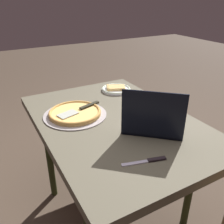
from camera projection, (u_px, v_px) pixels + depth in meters
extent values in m
plane|color=#46382C|center=(115.00, 207.00, 1.76)|extent=(12.00, 12.00, 0.00)
cube|color=brown|center=(115.00, 123.00, 1.45)|extent=(1.24, 0.86, 0.05)
cylinder|color=#282E14|center=(190.00, 185.00, 1.49)|extent=(0.05, 0.05, 0.68)
cylinder|color=#282E14|center=(130.00, 134.00, 2.03)|extent=(0.05, 0.05, 0.68)
cylinder|color=#282E14|center=(50.00, 158.00, 1.73)|extent=(0.05, 0.05, 0.68)
cube|color=black|center=(153.00, 125.00, 1.36)|extent=(0.39, 0.40, 0.02)
cube|color=black|center=(153.00, 123.00, 1.36)|extent=(0.30, 0.31, 0.00)
cube|color=black|center=(153.00, 114.00, 1.19)|extent=(0.22, 0.24, 0.24)
cube|color=silver|center=(153.00, 114.00, 1.20)|extent=(0.19, 0.21, 0.21)
cylinder|color=white|center=(116.00, 90.00, 1.86)|extent=(0.22, 0.22, 0.01)
torus|color=silver|center=(116.00, 88.00, 1.85)|extent=(0.22, 0.22, 0.01)
cube|color=tan|center=(116.00, 88.00, 1.85)|extent=(0.14, 0.16, 0.02)
cube|color=tan|center=(108.00, 88.00, 1.85)|extent=(0.10, 0.05, 0.03)
cylinder|color=#A59C9C|center=(75.00, 115.00, 1.49)|extent=(0.39, 0.39, 0.01)
cylinder|color=#E0B463|center=(75.00, 113.00, 1.48)|extent=(0.32, 0.32, 0.02)
torus|color=tan|center=(75.00, 112.00, 1.48)|extent=(0.32, 0.32, 0.02)
cube|color=#B7BBAD|center=(68.00, 114.00, 1.44)|extent=(0.10, 0.13, 0.00)
cube|color=black|center=(89.00, 105.00, 1.55)|extent=(0.07, 0.15, 0.01)
cube|color=#B8B0C7|center=(139.00, 163.00, 1.07)|extent=(0.06, 0.16, 0.00)
cube|color=black|center=(157.00, 159.00, 1.09)|extent=(0.04, 0.09, 0.01)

